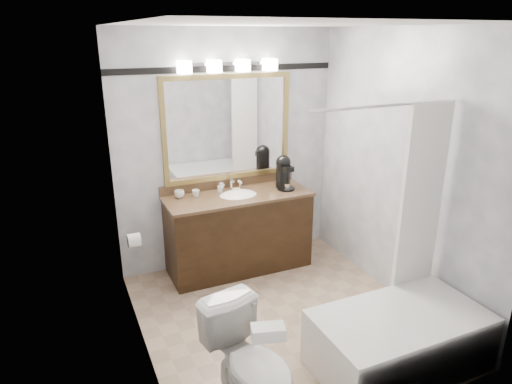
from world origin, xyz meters
The scene contains 14 objects.
room centered at (0.00, 0.00, 1.25)m, with size 2.42×2.62×2.52m.
vanity centered at (0.00, 1.02, 0.44)m, with size 1.53×0.58×0.97m.
mirror centered at (0.00, 1.28, 1.50)m, with size 1.40×0.04×1.10m.
vanity_light_bar centered at (0.00, 1.23, 2.13)m, with size 1.02×0.14×0.12m.
accent_stripe centered at (0.00, 1.29, 2.10)m, with size 2.40×0.01×0.06m, color black.
bathtub centered at (0.55, -0.90, 0.28)m, with size 1.30×0.75×1.96m.
tp_roll centered at (-1.14, 0.66, 0.70)m, with size 0.12×0.12×0.11m, color white.
toilet centered at (-0.67, -0.88, 0.38)m, with size 0.42×0.74×0.75m, color white.
tissue_box centered at (-0.67, -1.12, 0.79)m, with size 0.20×0.11×0.08m, color white.
coffee_maker centered at (0.53, 1.01, 1.04)m, with size 0.19×0.24×0.36m.
cup_left centered at (-0.58, 1.17, 0.89)m, with size 0.10×0.10×0.08m, color white.
cup_right centered at (-0.42, 1.14, 0.89)m, with size 0.08×0.08×0.07m, color white.
soap_bottle_a centered at (-0.15, 1.17, 0.90)m, with size 0.05×0.05×0.10m, color white.
soap_bar centered at (0.03, 1.13, 0.86)m, with size 0.08×0.05×0.03m, color beige.
Camera 1 is at (-1.65, -3.13, 2.44)m, focal length 32.00 mm.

